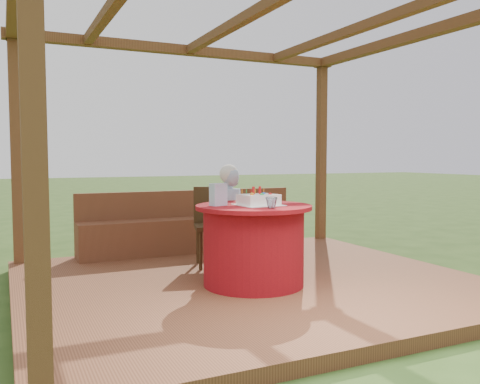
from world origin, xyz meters
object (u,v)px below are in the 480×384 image
chair (214,221)px  elderly_woman (229,215)px  birthday_cake (259,200)px  bench (193,231)px  gift_bag (218,195)px  table (254,244)px  drinking_glass (271,203)px

chair → elderly_woman: elderly_woman is taller
birthday_cake → bench: bearing=88.8°
chair → gift_bag: size_ratio=4.23×
bench → gift_bag: bearing=-102.5°
gift_bag → birthday_cake: bearing=-31.5°
table → gift_bag: gift_bag is taller
chair → gift_bag: (-0.34, -0.95, 0.39)m
bench → table: bearing=-92.3°
chair → drinking_glass: size_ratio=8.17×
table → birthday_cake: size_ratio=2.64×
birthday_cake → gift_bag: (-0.37, 0.13, 0.05)m
gift_bag → drinking_glass: size_ratio=1.93×
bench → gift_bag: 2.00m
elderly_woman → gift_bag: size_ratio=5.49×
birthday_cake → gift_bag: size_ratio=2.01×
chair → birthday_cake: birthday_cake is taller
birthday_cake → elderly_woman: bearing=86.5°
bench → drinking_glass: bearing=-91.8°
table → elderly_woman: size_ratio=0.97×
chair → drinking_glass: 1.42m
table → chair: bearing=89.6°
bench → drinking_glass: drinking_glass is taller
bench → birthday_cake: birthday_cake is taller
bench → birthday_cake: size_ratio=7.02×
birthday_cake → drinking_glass: size_ratio=3.87×
bench → table: bench is taller
birthday_cake → gift_bag: bearing=161.1°
gift_bag → table: bearing=-27.8°
elderly_woman → table: bearing=-96.2°
birthday_cake → drinking_glass: 0.31m
chair → birthday_cake: 1.12m
drinking_glass → elderly_woman: bearing=86.0°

